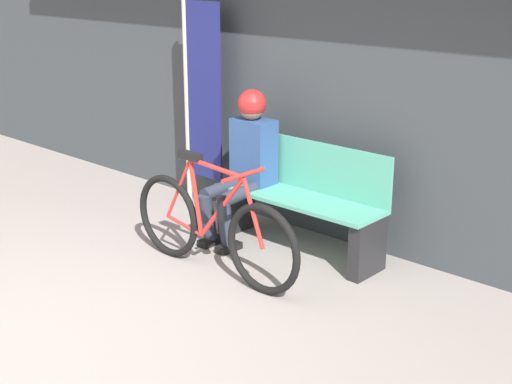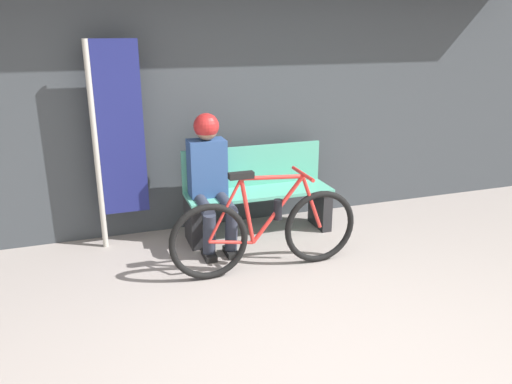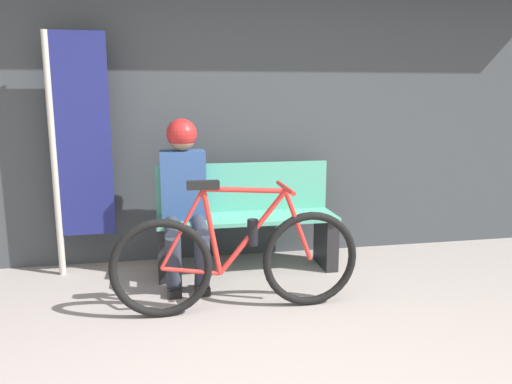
{
  "view_description": "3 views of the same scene",
  "coord_description": "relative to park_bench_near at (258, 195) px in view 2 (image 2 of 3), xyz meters",
  "views": [
    {
      "loc": [
        3.56,
        -1.85,
        2.19
      ],
      "look_at": [
        0.19,
        1.83,
        0.56
      ],
      "focal_mm": 50.0,
      "sensor_mm": 36.0,
      "label": 1
    },
    {
      "loc": [
        -1.22,
        -2.09,
        1.95
      ],
      "look_at": [
        0.08,
        1.7,
        0.62
      ],
      "focal_mm": 35.0,
      "sensor_mm": 36.0,
      "label": 2
    },
    {
      "loc": [
        -0.38,
        -1.57,
        1.41
      ],
      "look_at": [
        0.3,
        1.94,
        0.7
      ],
      "focal_mm": 35.0,
      "sensor_mm": 36.0,
      "label": 3
    }
  ],
  "objects": [
    {
      "name": "park_bench_near",
      "position": [
        0.0,
        0.0,
        0.0
      ],
      "size": [
        1.41,
        0.42,
        0.85
      ],
      "color": "#51A88E",
      "rests_on": "ground_plane"
    },
    {
      "name": "person_seated",
      "position": [
        -0.5,
        -0.11,
        0.31
      ],
      "size": [
        0.34,
        0.63,
        1.23
      ],
      "color": "#2D3342",
      "rests_on": "ground_plane"
    },
    {
      "name": "bicycle",
      "position": [
        -0.19,
        -0.78,
        -0.03
      ],
      "size": [
        1.62,
        0.4,
        0.88
      ],
      "color": "black",
      "rests_on": "ground_plane"
    },
    {
      "name": "storefront_wall",
      "position": [
        -0.29,
        0.41,
        1.27
      ],
      "size": [
        12.0,
        0.56,
        3.2
      ],
      "color": "#3D4247",
      "rests_on": "ground_plane"
    },
    {
      "name": "ground_plane",
      "position": [
        -0.29,
        -2.26,
        -0.39
      ],
      "size": [
        24.0,
        24.0,
        0.0
      ],
      "primitive_type": "plane",
      "color": "gray"
    },
    {
      "name": "banner_pole",
      "position": [
        -1.29,
        0.15,
        0.66
      ],
      "size": [
        0.45,
        0.05,
        1.86
      ],
      "color": "#B7B2A8",
      "rests_on": "ground_plane"
    }
  ]
}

